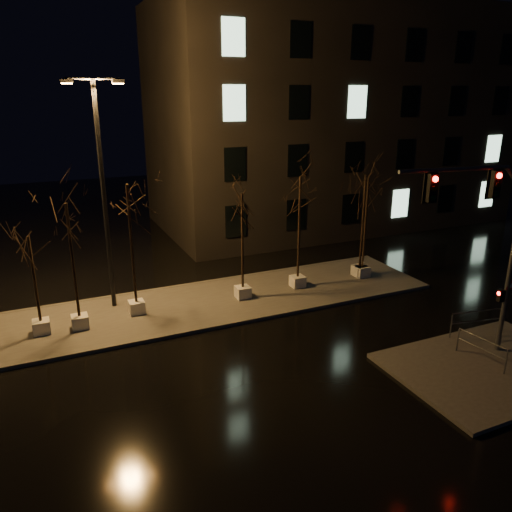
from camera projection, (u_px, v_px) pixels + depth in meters
name	position (u px, v px, depth m)	size (l,w,h in m)	color
ground	(258.00, 367.00, 17.82)	(90.00, 90.00, 0.00)	black
median	(204.00, 304.00, 23.00)	(22.00, 5.00, 0.15)	#474540
sidewalk_corner	(491.00, 367.00, 17.68)	(7.00, 5.00, 0.15)	#474540
building	(331.00, 119.00, 36.52)	(25.00, 12.00, 15.00)	black
tree_0	(31.00, 259.00, 19.07)	(1.80, 1.80, 4.16)	silver
tree_1	(69.00, 233.00, 19.22)	(1.80, 1.80, 5.35)	silver
tree_2	(129.00, 214.00, 20.49)	(1.80, 1.80, 5.84)	silver
tree_3	(242.00, 218.00, 22.30)	(1.80, 1.80, 5.10)	silver
tree_4	(300.00, 202.00, 23.51)	(1.80, 1.80, 5.64)	silver
tree_5	(364.00, 198.00, 25.03)	(1.80, 1.80, 5.48)	silver
tree_6	(367.00, 201.00, 24.94)	(1.80, 1.80, 5.30)	silver
traffic_signal_mast	(490.00, 235.00, 17.05)	(5.63, 0.95, 6.93)	#56595D
streetlight_main	(102.00, 182.00, 20.87)	(2.44, 0.40, 9.77)	black
guard_rail_a	(478.00, 319.00, 19.71)	(2.38, 0.49, 1.04)	#56595D
guard_rail_b	(481.00, 347.00, 17.73)	(0.31, 1.96, 0.93)	#56595D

